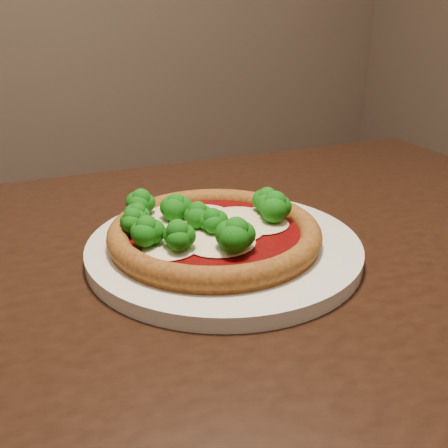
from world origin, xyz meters
name	(u,v)px	position (x,y,z in m)	size (l,w,h in m)	color
dining_table	(215,334)	(-0.08, 0.05, 0.66)	(1.33, 0.97, 0.75)	black
plate	(224,247)	(-0.05, 0.08, 0.76)	(0.33, 0.33, 0.02)	silver
pizza	(212,229)	(-0.06, 0.08, 0.78)	(0.26, 0.26, 0.06)	brown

